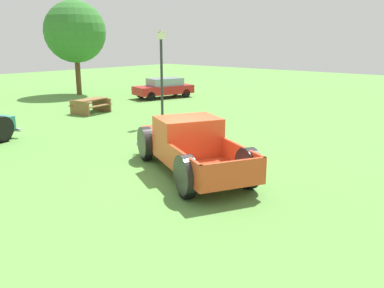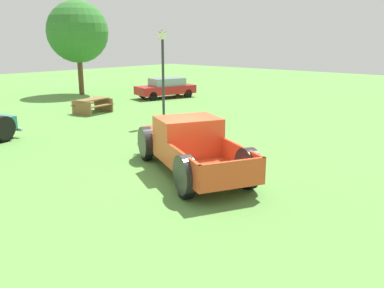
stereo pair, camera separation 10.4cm
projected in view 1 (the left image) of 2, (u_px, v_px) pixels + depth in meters
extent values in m
plane|color=#5B9342|center=(183.00, 173.00, 12.18)|extent=(80.00, 80.00, 0.00)
cube|color=#D14723|center=(171.00, 137.00, 13.63)|extent=(2.17, 2.16, 0.59)
cube|color=silver|center=(163.00, 132.00, 14.37)|extent=(1.34, 0.71, 0.50)
sphere|color=silver|center=(146.00, 133.00, 14.10)|extent=(0.21, 0.21, 0.21)
sphere|color=silver|center=(181.00, 130.00, 14.59)|extent=(0.21, 0.21, 0.21)
cube|color=#D14723|center=(188.00, 138.00, 12.21)|extent=(2.22, 2.04, 1.23)
cube|color=#8C9EA8|center=(180.00, 125.00, 12.73)|extent=(1.41, 0.72, 0.54)
cube|color=#D14723|center=(214.00, 173.00, 10.72)|extent=(2.60, 2.81, 0.11)
cube|color=#D14723|center=(184.00, 164.00, 10.32)|extent=(1.07, 2.06, 0.59)
cube|color=#D14723|center=(242.00, 157.00, 10.95)|extent=(1.07, 2.06, 0.59)
cube|color=#D14723|center=(233.00, 173.00, 9.66)|extent=(1.65, 0.87, 0.59)
cylinder|color=black|center=(146.00, 148.00, 13.37)|extent=(0.57, 0.84, 0.81)
cylinder|color=#B7B7BC|center=(145.00, 148.00, 13.37)|extent=(0.37, 0.41, 0.33)
cylinder|color=black|center=(146.00, 142.00, 13.32)|extent=(0.72, 1.06, 1.03)
cylinder|color=black|center=(196.00, 143.00, 14.04)|extent=(0.57, 0.84, 0.81)
cylinder|color=#B7B7BC|center=(196.00, 143.00, 14.04)|extent=(0.37, 0.41, 0.33)
cylinder|color=black|center=(196.00, 137.00, 13.99)|extent=(0.72, 1.06, 1.03)
cylinder|color=black|center=(186.00, 183.00, 10.16)|extent=(0.57, 0.84, 0.81)
cylinder|color=#B7B7BC|center=(185.00, 183.00, 10.16)|extent=(0.37, 0.41, 0.33)
cylinder|color=black|center=(186.00, 175.00, 10.11)|extent=(0.72, 1.06, 1.03)
cylinder|color=black|center=(248.00, 174.00, 10.83)|extent=(0.57, 0.84, 0.81)
cylinder|color=#B7B7BC|center=(249.00, 174.00, 10.83)|extent=(0.37, 0.41, 0.33)
cylinder|color=black|center=(249.00, 167.00, 10.77)|extent=(0.72, 1.06, 1.03)
cube|color=silver|center=(163.00, 141.00, 14.49)|extent=(1.80, 0.96, 0.13)
cube|color=silver|center=(3.00, 121.00, 16.66)|extent=(0.40, 1.31, 0.45)
sphere|color=silver|center=(13.00, 122.00, 16.38)|extent=(0.20, 0.20, 0.20)
cylinder|color=black|center=(2.00, 133.00, 15.72)|extent=(0.77, 0.40, 0.74)
cylinder|color=#B7B7BC|center=(3.00, 133.00, 15.72)|extent=(0.35, 0.30, 0.30)
cylinder|color=black|center=(2.00, 128.00, 15.67)|extent=(0.98, 0.51, 0.94)
cube|color=silver|center=(5.00, 128.00, 16.77)|extent=(0.56, 1.75, 0.12)
cube|color=#B21E1E|center=(163.00, 90.00, 27.71)|extent=(4.30, 2.64, 0.55)
cube|color=#7F939E|center=(165.00, 82.00, 27.65)|extent=(2.53, 1.92, 0.50)
cylinder|color=black|center=(151.00, 96.00, 26.46)|extent=(0.61, 0.33, 0.58)
cylinder|color=black|center=(141.00, 94.00, 27.64)|extent=(0.61, 0.33, 0.58)
cylinder|color=black|center=(186.00, 93.00, 27.91)|extent=(0.61, 0.33, 0.58)
cylinder|color=black|center=(175.00, 91.00, 29.09)|extent=(0.61, 0.33, 0.58)
cube|color=#2D2D33|center=(162.00, 121.00, 19.24)|extent=(0.36, 0.36, 0.25)
cylinder|color=#2D2D33|center=(162.00, 80.00, 18.76)|extent=(0.12, 0.12, 3.65)
cube|color=#F2EACC|center=(161.00, 35.00, 18.25)|extent=(0.28, 0.28, 0.36)
cone|color=#2D2D33|center=(161.00, 31.00, 18.21)|extent=(0.32, 0.32, 0.14)
cube|color=olive|center=(90.00, 99.00, 21.88)|extent=(1.90, 1.06, 0.06)
cube|color=olive|center=(99.00, 106.00, 21.64)|extent=(1.82, 0.54, 0.05)
cube|color=olive|center=(83.00, 104.00, 22.27)|extent=(1.82, 0.54, 0.05)
cube|color=olive|center=(80.00, 108.00, 21.33)|extent=(0.28, 1.40, 0.75)
cube|color=olive|center=(101.00, 104.00, 22.63)|extent=(0.28, 1.40, 0.75)
cylinder|color=brown|center=(78.00, 75.00, 29.13)|extent=(0.36, 0.36, 2.81)
sphere|color=#33752D|center=(75.00, 32.00, 28.37)|extent=(4.28, 4.28, 4.28)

